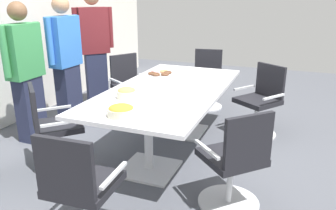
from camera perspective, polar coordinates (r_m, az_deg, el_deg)
name	(u,v)px	position (r m, az deg, el deg)	size (l,w,h in m)	color
ground_plane	(168,149)	(4.09, 0.00, -7.38)	(10.00, 10.00, 0.01)	#4C4F56
conference_table	(168,99)	(3.86, 0.00, 1.06)	(2.40, 1.20, 0.75)	silver
office_chair_0	(53,132)	(3.71, -18.84, -4.32)	(0.76, 0.76, 0.91)	silver
office_chair_1	(81,194)	(2.59, -14.48, -14.42)	(0.57, 0.57, 0.91)	silver
office_chair_2	(235,165)	(2.93, 11.19, -9.99)	(0.76, 0.76, 0.91)	silver
office_chair_3	(260,104)	(4.52, 15.30, 0.11)	(0.75, 0.75, 0.91)	silver
office_chair_4	(207,82)	(5.48, 6.53, 3.89)	(0.61, 0.61, 0.91)	silver
office_chair_5	(130,89)	(5.06, -6.48, 2.64)	(0.74, 0.74, 0.91)	silver
person_standing_1	(26,72)	(4.41, -22.96, 5.23)	(0.61, 0.22, 1.69)	#232842
person_standing_2	(66,60)	(4.81, -16.89, 7.29)	(0.61, 0.24, 1.74)	#232842
person_standing_3	(95,47)	(5.47, -12.30, 9.54)	(0.49, 0.49, 1.83)	#232842
snack_bowl_chips_orange	(121,110)	(2.99, -7.95, -0.92)	(0.25, 0.25, 0.10)	beige
snack_bowl_cookies	(127,93)	(3.48, -7.03, 2.07)	(0.21, 0.21, 0.12)	beige
donut_platter	(160,73)	(4.44, -1.38, 5.38)	(0.32, 0.31, 0.04)	white
plate_stack	(177,82)	(4.05, 1.50, 3.99)	(0.19, 0.19, 0.03)	white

